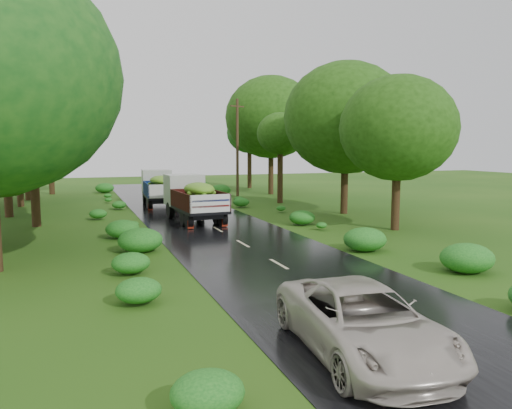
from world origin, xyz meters
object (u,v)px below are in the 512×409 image
utility_pole (237,148)px  truck_far (159,186)px  truck_near (193,196)px  car (363,321)px

utility_pole → truck_far: bearing=177.5°
truck_near → utility_pole: utility_pole is taller
utility_pole → truck_near: bearing=-144.1°
truck_far → car: 27.08m
truck_near → truck_far: size_ratio=1.02×
truck_near → truck_far: (-0.57, 7.99, -0.03)m
truck_near → utility_pole: bearing=57.2°
truck_near → truck_far: 8.02m
truck_far → car: bearing=-87.9°
truck_near → utility_pole: (6.11, 10.67, 2.66)m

